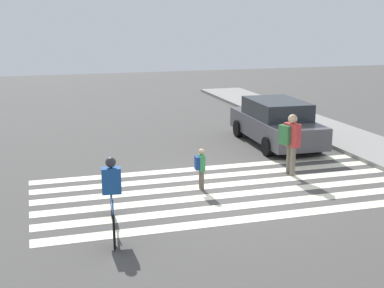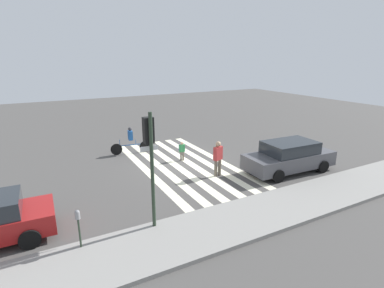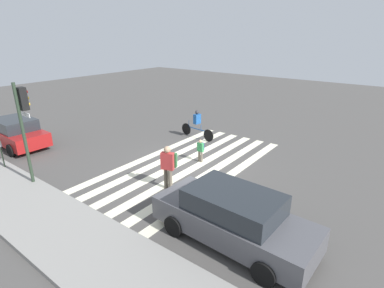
{
  "view_description": "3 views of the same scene",
  "coord_description": "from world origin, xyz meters",
  "px_view_note": "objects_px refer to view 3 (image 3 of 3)",
  "views": [
    {
      "loc": [
        12.57,
        -4.74,
        4.48
      ],
      "look_at": [
        -1.1,
        -0.63,
        1.03
      ],
      "focal_mm": 50.0,
      "sensor_mm": 36.0,
      "label": 1
    },
    {
      "loc": [
        6.86,
        13.81,
        5.67
      ],
      "look_at": [
        -0.47,
        0.14,
        1.14
      ],
      "focal_mm": 28.0,
      "sensor_mm": 36.0,
      "label": 2
    },
    {
      "loc": [
        -7.76,
        9.9,
        5.7
      ],
      "look_at": [
        -0.48,
        0.33,
        1.22
      ],
      "focal_mm": 28.0,
      "sensor_mm": 36.0,
      "label": 3
    }
  ],
  "objects_px": {
    "car_parked_dark_suv": "(16,132)",
    "pedestrian_adult_yellow_jacket": "(201,149)",
    "pedestrian_adult_tall_backpack": "(169,164)",
    "cyclist_far_lane": "(197,123)",
    "traffic_light": "(24,115)",
    "parking_meter": "(0,148)",
    "car_parked_silver_sedan": "(233,217)"
  },
  "relations": [
    {
      "from": "car_parked_dark_suv",
      "to": "pedestrian_adult_yellow_jacket",
      "type": "bearing_deg",
      "value": -153.34
    },
    {
      "from": "pedestrian_adult_tall_backpack",
      "to": "cyclist_far_lane",
      "type": "relative_size",
      "value": 0.73
    },
    {
      "from": "traffic_light",
      "to": "pedestrian_adult_tall_backpack",
      "type": "height_order",
      "value": "traffic_light"
    },
    {
      "from": "parking_meter",
      "to": "car_parked_dark_suv",
      "type": "distance_m",
      "value": 3.14
    },
    {
      "from": "pedestrian_adult_tall_backpack",
      "to": "pedestrian_adult_yellow_jacket",
      "type": "height_order",
      "value": "pedestrian_adult_tall_backpack"
    },
    {
      "from": "pedestrian_adult_tall_backpack",
      "to": "car_parked_dark_suv",
      "type": "distance_m",
      "value": 9.61
    },
    {
      "from": "pedestrian_adult_tall_backpack",
      "to": "car_parked_silver_sedan",
      "type": "bearing_deg",
      "value": 140.81
    },
    {
      "from": "traffic_light",
      "to": "cyclist_far_lane",
      "type": "bearing_deg",
      "value": -102.21
    },
    {
      "from": "traffic_light",
      "to": "cyclist_far_lane",
      "type": "relative_size",
      "value": 1.68
    },
    {
      "from": "traffic_light",
      "to": "parking_meter",
      "type": "distance_m",
      "value": 3.01
    },
    {
      "from": "traffic_light",
      "to": "car_parked_dark_suv",
      "type": "height_order",
      "value": "traffic_light"
    },
    {
      "from": "parking_meter",
      "to": "car_parked_silver_sedan",
      "type": "relative_size",
      "value": 0.29
    },
    {
      "from": "pedestrian_adult_tall_backpack",
      "to": "car_parked_silver_sedan",
      "type": "xyz_separation_m",
      "value": [
        -3.52,
        1.24,
        -0.23
      ]
    },
    {
      "from": "traffic_light",
      "to": "parking_meter",
      "type": "xyz_separation_m",
      "value": [
        2.4,
        0.21,
        -1.81
      ]
    },
    {
      "from": "traffic_light",
      "to": "parking_meter",
      "type": "bearing_deg",
      "value": 4.95
    },
    {
      "from": "pedestrian_adult_yellow_jacket",
      "to": "car_parked_dark_suv",
      "type": "bearing_deg",
      "value": 29.99
    },
    {
      "from": "pedestrian_adult_tall_backpack",
      "to": "car_parked_silver_sedan",
      "type": "height_order",
      "value": "pedestrian_adult_tall_backpack"
    },
    {
      "from": "parking_meter",
      "to": "pedestrian_adult_tall_backpack",
      "type": "xyz_separation_m",
      "value": [
        -6.91,
        -3.12,
        0.0
      ]
    },
    {
      "from": "parking_meter",
      "to": "pedestrian_adult_yellow_jacket",
      "type": "distance_m",
      "value": 8.74
    },
    {
      "from": "traffic_light",
      "to": "car_parked_dark_suv",
      "type": "relative_size",
      "value": 0.98
    },
    {
      "from": "parking_meter",
      "to": "pedestrian_adult_tall_backpack",
      "type": "distance_m",
      "value": 7.59
    },
    {
      "from": "parking_meter",
      "to": "pedestrian_adult_tall_backpack",
      "type": "relative_size",
      "value": 0.78
    },
    {
      "from": "pedestrian_adult_yellow_jacket",
      "to": "cyclist_far_lane",
      "type": "xyz_separation_m",
      "value": [
        2.15,
        -2.64,
        0.22
      ]
    },
    {
      "from": "cyclist_far_lane",
      "to": "car_parked_silver_sedan",
      "type": "relative_size",
      "value": 0.51
    },
    {
      "from": "pedestrian_adult_yellow_jacket",
      "to": "car_parked_dark_suv",
      "type": "xyz_separation_m",
      "value": [
        8.96,
        4.23,
        0.12
      ]
    },
    {
      "from": "traffic_light",
      "to": "car_parked_dark_suv",
      "type": "xyz_separation_m",
      "value": [
        4.99,
        -1.54,
        -2.08
      ]
    },
    {
      "from": "traffic_light",
      "to": "cyclist_far_lane",
      "type": "height_order",
      "value": "traffic_light"
    },
    {
      "from": "traffic_light",
      "to": "pedestrian_adult_tall_backpack",
      "type": "relative_size",
      "value": 2.3
    },
    {
      "from": "traffic_light",
      "to": "pedestrian_adult_yellow_jacket",
      "type": "xyz_separation_m",
      "value": [
        -3.97,
        -5.77,
        -2.2
      ]
    },
    {
      "from": "pedestrian_adult_tall_backpack",
      "to": "pedestrian_adult_yellow_jacket",
      "type": "xyz_separation_m",
      "value": [
        0.55,
        -2.85,
        -0.39
      ]
    },
    {
      "from": "car_parked_dark_suv",
      "to": "cyclist_far_lane",
      "type": "bearing_deg",
      "value": -133.37
    },
    {
      "from": "traffic_light",
      "to": "car_parked_dark_suv",
      "type": "bearing_deg",
      "value": -17.17
    }
  ]
}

